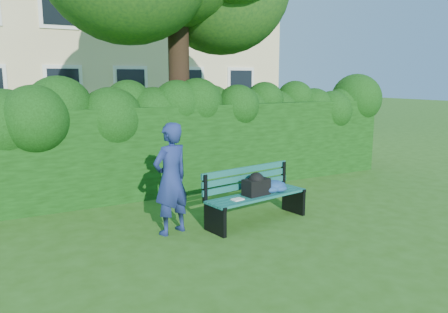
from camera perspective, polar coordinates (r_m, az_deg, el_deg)
ground at (r=7.60m, az=2.21°, el=-7.78°), size 80.00×80.00×0.00m
hedge at (r=9.29m, az=-4.78°, el=1.22°), size 10.00×1.00×1.80m
park_bench at (r=7.24m, az=4.63°, el=-4.54°), size 1.89×0.84×0.89m
man_reading at (r=6.61m, az=-6.96°, el=-2.91°), size 0.72×0.58×1.70m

